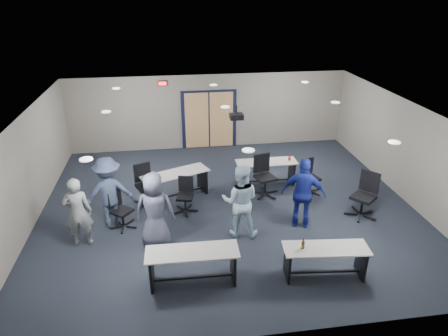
{
  "coord_description": "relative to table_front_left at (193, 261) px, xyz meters",
  "views": [
    {
      "loc": [
        -1.48,
        -9.42,
        5.56
      ],
      "look_at": [
        -0.15,
        -0.3,
        1.3
      ],
      "focal_mm": 32.0,
      "sensor_mm": 36.0,
      "label": 1
    }
  ],
  "objects": [
    {
      "name": "floor",
      "position": [
        1.17,
        2.93,
        -0.51
      ],
      "size": [
        10.0,
        10.0,
        0.0
      ],
      "primitive_type": "plane",
      "color": "black",
      "rests_on": "ground"
    },
    {
      "name": "back_wall",
      "position": [
        1.17,
        7.43,
        0.84
      ],
      "size": [
        10.0,
        0.04,
        2.7
      ],
      "primitive_type": "cube",
      "color": "gray",
      "rests_on": "floor"
    },
    {
      "name": "front_wall",
      "position": [
        1.17,
        -1.57,
        0.84
      ],
      "size": [
        10.0,
        0.04,
        2.7
      ],
      "primitive_type": "cube",
      "color": "gray",
      "rests_on": "floor"
    },
    {
      "name": "left_wall",
      "position": [
        -3.83,
        2.93,
        0.84
      ],
      "size": [
        0.04,
        9.0,
        2.7
      ],
      "primitive_type": "cube",
      "color": "gray",
      "rests_on": "floor"
    },
    {
      "name": "right_wall",
      "position": [
        6.17,
        2.93,
        0.84
      ],
      "size": [
        0.04,
        9.0,
        2.7
      ],
      "primitive_type": "cube",
      "color": "gray",
      "rests_on": "floor"
    },
    {
      "name": "ceiling",
      "position": [
        1.17,
        2.93,
        2.19
      ],
      "size": [
        10.0,
        9.0,
        0.04
      ],
      "primitive_type": "cube",
      "color": "silver",
      "rests_on": "back_wall"
    },
    {
      "name": "double_door",
      "position": [
        1.17,
        7.39,
        0.54
      ],
      "size": [
        2.0,
        0.07,
        2.2
      ],
      "color": "black",
      "rests_on": "back_wall"
    },
    {
      "name": "exit_sign",
      "position": [
        -0.43,
        7.37,
        1.94
      ],
      "size": [
        0.32,
        0.07,
        0.18
      ],
      "color": "black",
      "rests_on": "back_wall"
    },
    {
      "name": "ceiling_projector",
      "position": [
        1.47,
        3.43,
        1.89
      ],
      "size": [
        0.35,
        0.32,
        0.37
      ],
      "color": "black",
      "rests_on": "ceiling"
    },
    {
      "name": "ceiling_can_lights",
      "position": [
        1.17,
        3.18,
        2.16
      ],
      "size": [
        6.24,
        5.74,
        0.02
      ],
      "primitive_type": null,
      "color": "white",
      "rests_on": "ceiling"
    },
    {
      "name": "table_front_left",
      "position": [
        0.0,
        0.0,
        0.0
      ],
      "size": [
        1.87,
        0.67,
        0.75
      ],
      "rotation": [
        0.0,
        0.0,
        -0.03
      ],
      "color": "beige",
      "rests_on": "floor"
    },
    {
      "name": "table_front_right",
      "position": [
        2.7,
        -0.21,
        -0.03
      ],
      "size": [
        1.79,
        0.76,
        0.96
      ],
      "rotation": [
        0.0,
        0.0,
        -0.1
      ],
      "color": "beige",
      "rests_on": "floor"
    },
    {
      "name": "table_back_left",
      "position": [
        -0.21,
        3.62,
        0.01
      ],
      "size": [
        2.0,
        1.32,
        0.77
      ],
      "rotation": [
        0.0,
        0.0,
        0.4
      ],
      "color": "beige",
      "rests_on": "floor"
    },
    {
      "name": "table_back_right",
      "position": [
        2.53,
        4.11,
        -0.01
      ],
      "size": [
        1.82,
        0.62,
        0.86
      ],
      "rotation": [
        0.0,
        0.0,
        -0.01
      ],
      "color": "beige",
      "rests_on": "floor"
    },
    {
      "name": "chair_back_a",
      "position": [
        -1.02,
        3.42,
        0.05
      ],
      "size": [
        0.93,
        0.93,
        1.12
      ],
      "primitive_type": null,
      "rotation": [
        0.0,
        0.0,
        0.4
      ],
      "color": "black",
      "rests_on": "floor"
    },
    {
      "name": "chair_back_b",
      "position": [
        0.01,
        2.82,
        -0.04
      ],
      "size": [
        0.72,
        0.72,
        0.95
      ],
      "primitive_type": null,
      "rotation": [
        0.0,
        0.0,
        -0.23
      ],
      "color": "black",
      "rests_on": "floor"
    },
    {
      "name": "chair_back_c",
      "position": [
        2.33,
        3.42,
        0.08
      ],
      "size": [
        0.92,
        0.92,
        1.19
      ],
      "primitive_type": null,
      "rotation": [
        0.0,
        0.0,
        0.27
      ],
      "color": "black",
      "rests_on": "floor"
    },
    {
      "name": "chair_back_d",
      "position": [
        3.66,
        3.36,
        -0.01
      ],
      "size": [
        0.81,
        0.81,
        1.01
      ],
      "primitive_type": null,
      "rotation": [
        0.0,
        0.0,
        0.33
      ],
      "color": "black",
      "rests_on": "floor"
    },
    {
      "name": "chair_loose_left",
      "position": [
        -1.58,
        2.28,
        -0.02
      ],
      "size": [
        0.87,
        0.87,
        0.99
      ],
      "primitive_type": null,
      "rotation": [
        0.0,
        0.0,
        0.88
      ],
      "color": "black",
      "rests_on": "floor"
    },
    {
      "name": "chair_loose_right",
      "position": [
        4.56,
        1.92,
        0.09
      ],
      "size": [
        1.07,
        1.07,
        1.2
      ],
      "primitive_type": null,
      "rotation": [
        0.0,
        0.0,
        -0.89
      ],
      "color": "black",
      "rests_on": "floor"
    },
    {
      "name": "person_gray",
      "position": [
        -2.47,
        1.69,
        0.34
      ],
      "size": [
        0.64,
        0.43,
        1.71
      ],
      "primitive_type": "imported",
      "rotation": [
        0.0,
        0.0,
        3.17
      ],
      "color": "gray",
      "rests_on": "floor"
    },
    {
      "name": "person_plaid",
      "position": [
        -0.73,
        1.43,
        0.4
      ],
      "size": [
        0.96,
        0.69,
        1.83
      ],
      "primitive_type": "imported",
      "rotation": [
        0.0,
        0.0,
        3.01
      ],
      "color": "#4E536B",
      "rests_on": "floor"
    },
    {
      "name": "person_lightblue",
      "position": [
        1.25,
        1.57,
        0.4
      ],
      "size": [
        1.03,
        0.88,
        1.83
      ],
      "primitive_type": "imported",
      "rotation": [
        0.0,
        0.0,
        2.9
      ],
      "color": "#B7DCF2",
      "rests_on": "floor"
    },
    {
      "name": "person_navy",
      "position": [
        2.85,
        1.7,
        0.4
      ],
      "size": [
        1.16,
        0.83,
        1.83
      ],
      "primitive_type": "imported",
      "rotation": [
        0.0,
        0.0,
        2.74
      ],
      "color": "navy",
      "rests_on": "floor"
    },
    {
      "name": "person_back",
      "position": [
        -1.86,
        2.46,
        0.4
      ],
      "size": [
        1.29,
        0.9,
        1.83
      ],
      "primitive_type": "imported",
      "rotation": [
        0.0,
        0.0,
        3.34
      ],
      "color": "#3C4B6D",
      "rests_on": "floor"
    }
  ]
}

